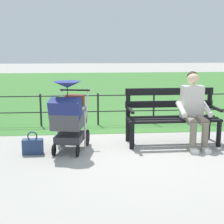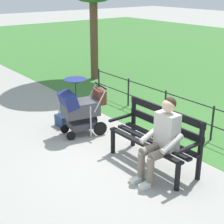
{
  "view_description": "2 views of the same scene",
  "coord_description": "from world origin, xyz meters",
  "px_view_note": "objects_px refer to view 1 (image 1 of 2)",
  "views": [
    {
      "loc": [
        0.93,
        5.54,
        1.68
      ],
      "look_at": [
        0.45,
        0.07,
        0.61
      ],
      "focal_mm": 53.58,
      "sensor_mm": 36.0,
      "label": 1
    },
    {
      "loc": [
        -4.13,
        3.54,
        2.84
      ],
      "look_at": [
        0.17,
        0.2,
        0.77
      ],
      "focal_mm": 54.34,
      "sensor_mm": 36.0,
      "label": 2
    }
  ],
  "objects_px": {
    "handbag": "(33,146)",
    "person_on_bench": "(194,107)",
    "park_bench": "(171,114)",
    "stroller": "(69,115)"
  },
  "relations": [
    {
      "from": "stroller",
      "to": "handbag",
      "type": "height_order",
      "value": "stroller"
    },
    {
      "from": "handbag",
      "to": "person_on_bench",
      "type": "bearing_deg",
      "value": -175.09
    },
    {
      "from": "park_bench",
      "to": "stroller",
      "type": "height_order",
      "value": "stroller"
    },
    {
      "from": "person_on_bench",
      "to": "stroller",
      "type": "distance_m",
      "value": 2.1
    },
    {
      "from": "park_bench",
      "to": "handbag",
      "type": "height_order",
      "value": "park_bench"
    },
    {
      "from": "park_bench",
      "to": "person_on_bench",
      "type": "height_order",
      "value": "person_on_bench"
    },
    {
      "from": "stroller",
      "to": "handbag",
      "type": "bearing_deg",
      "value": 11.25
    },
    {
      "from": "person_on_bench",
      "to": "stroller",
      "type": "bearing_deg",
      "value": 3.12
    },
    {
      "from": "person_on_bench",
      "to": "handbag",
      "type": "relative_size",
      "value": 3.45
    },
    {
      "from": "person_on_bench",
      "to": "stroller",
      "type": "xyz_separation_m",
      "value": [
        2.1,
        0.11,
        -0.08
      ]
    }
  ]
}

